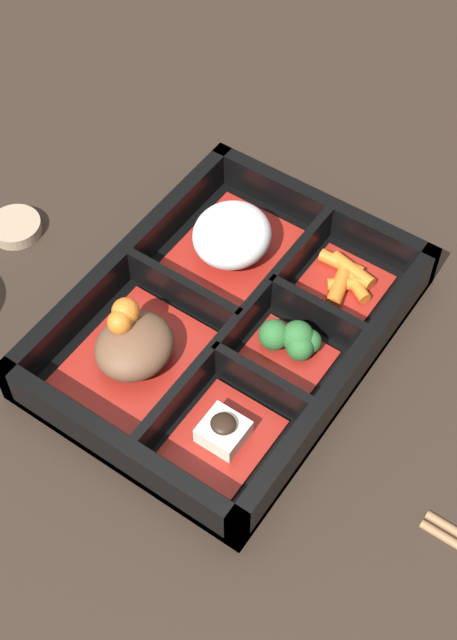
% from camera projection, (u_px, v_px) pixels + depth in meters
% --- Properties ---
extents(ground_plane, '(3.00, 3.00, 0.00)m').
position_uv_depth(ground_plane, '(228.00, 337.00, 0.78)').
color(ground_plane, black).
extents(bento_base, '(0.32, 0.24, 0.01)m').
position_uv_depth(bento_base, '(228.00, 333.00, 0.78)').
color(bento_base, black).
rests_on(bento_base, ground_plane).
extents(bento_rim, '(0.32, 0.24, 0.05)m').
position_uv_depth(bento_rim, '(232.00, 323.00, 0.76)').
color(bento_rim, black).
rests_on(bento_rim, ground_plane).
extents(bowl_stew, '(0.12, 0.10, 0.06)m').
position_uv_depth(bowl_stew, '(134.00, 346.00, 0.74)').
color(bowl_stew, maroon).
rests_on(bowl_stew, bento_base).
extents(bowl_rice, '(0.12, 0.10, 0.05)m').
position_uv_depth(bowl_rice, '(232.00, 239.00, 0.80)').
color(bowl_rice, maroon).
rests_on(bowl_rice, bento_base).
extents(bowl_tofu, '(0.08, 0.07, 0.03)m').
position_uv_depth(bowl_tofu, '(223.00, 435.00, 0.70)').
color(bowl_tofu, maroon).
rests_on(bowl_tofu, bento_base).
extents(bowl_greens, '(0.07, 0.07, 0.03)m').
position_uv_depth(bowl_greens, '(290.00, 343.00, 0.75)').
color(bowl_greens, maroon).
rests_on(bowl_greens, bento_base).
extents(bowl_carrots, '(0.08, 0.07, 0.02)m').
position_uv_depth(bowl_carrots, '(344.00, 282.00, 0.80)').
color(bowl_carrots, maroon).
rests_on(bowl_carrots, bento_base).
extents(sauce_dish, '(0.05, 0.05, 0.01)m').
position_uv_depth(sauce_dish, '(15.00, 227.00, 0.85)').
color(sauce_dish, gray).
rests_on(sauce_dish, ground_plane).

